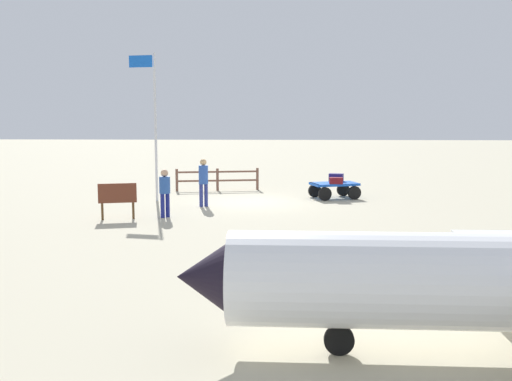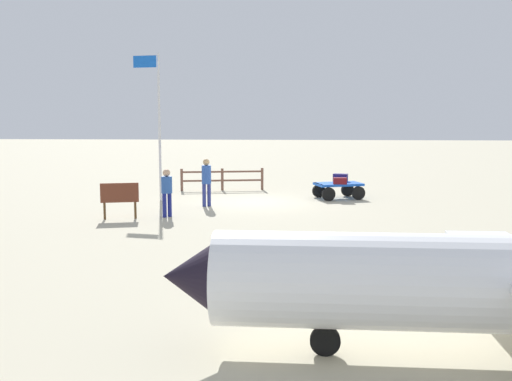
{
  "view_description": "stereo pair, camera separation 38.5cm",
  "coord_description": "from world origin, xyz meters",
  "px_view_note": "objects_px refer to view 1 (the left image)",
  "views": [
    {
      "loc": [
        -1.11,
        22.97,
        3.43
      ],
      "look_at": [
        -0.42,
        6.0,
        1.24
      ],
      "focal_mm": 40.8,
      "sensor_mm": 36.0,
      "label": 1
    },
    {
      "loc": [
        -1.49,
        22.95,
        3.43
      ],
      "look_at": [
        -0.42,
        6.0,
        1.24
      ],
      "focal_mm": 40.8,
      "sensor_mm": 36.0,
      "label": 2
    }
  ],
  "objects_px": {
    "suitcase_olive": "(336,181)",
    "flagpole": "(153,116)",
    "worker_trailing": "(203,178)",
    "signboard": "(117,195)",
    "worker_lead": "(165,189)",
    "suitcase_navy": "(336,177)",
    "luggage_cart": "(334,187)"
  },
  "relations": [
    {
      "from": "signboard",
      "to": "worker_lead",
      "type": "bearing_deg",
      "value": -162.07
    },
    {
      "from": "worker_trailing",
      "to": "flagpole",
      "type": "bearing_deg",
      "value": -31.94
    },
    {
      "from": "worker_lead",
      "to": "worker_trailing",
      "type": "bearing_deg",
      "value": -112.6
    },
    {
      "from": "luggage_cart",
      "to": "suitcase_navy",
      "type": "distance_m",
      "value": 0.64
    },
    {
      "from": "luggage_cart",
      "to": "suitcase_navy",
      "type": "relative_size",
      "value": 3.28
    },
    {
      "from": "suitcase_navy",
      "to": "suitcase_olive",
      "type": "bearing_deg",
      "value": 84.17
    },
    {
      "from": "worker_trailing",
      "to": "suitcase_olive",
      "type": "bearing_deg",
      "value": -158.85
    },
    {
      "from": "flagpole",
      "to": "worker_trailing",
      "type": "bearing_deg",
      "value": 148.06
    },
    {
      "from": "suitcase_navy",
      "to": "worker_lead",
      "type": "xyz_separation_m",
      "value": [
        6.28,
        5.33,
        0.15
      ]
    },
    {
      "from": "luggage_cart",
      "to": "flagpole",
      "type": "xyz_separation_m",
      "value": [
        7.31,
        1.06,
        2.96
      ]
    },
    {
      "from": "worker_lead",
      "to": "flagpole",
      "type": "xyz_separation_m",
      "value": [
        1.17,
        -3.75,
        2.45
      ]
    },
    {
      "from": "worker_lead",
      "to": "flagpole",
      "type": "relative_size",
      "value": 0.28
    },
    {
      "from": "luggage_cart",
      "to": "flagpole",
      "type": "relative_size",
      "value": 0.37
    },
    {
      "from": "worker_trailing",
      "to": "luggage_cart",
      "type": "bearing_deg",
      "value": -154.89
    },
    {
      "from": "flagpole",
      "to": "signboard",
      "type": "distance_m",
      "value": 4.99
    },
    {
      "from": "flagpole",
      "to": "signboard",
      "type": "height_order",
      "value": "flagpole"
    },
    {
      "from": "suitcase_olive",
      "to": "flagpole",
      "type": "relative_size",
      "value": 0.09
    },
    {
      "from": "suitcase_olive",
      "to": "signboard",
      "type": "relative_size",
      "value": 0.44
    },
    {
      "from": "worker_lead",
      "to": "signboard",
      "type": "height_order",
      "value": "worker_lead"
    },
    {
      "from": "suitcase_olive",
      "to": "worker_trailing",
      "type": "bearing_deg",
      "value": 21.15
    },
    {
      "from": "suitcase_olive",
      "to": "signboard",
      "type": "bearing_deg",
      "value": 32.5
    },
    {
      "from": "suitcase_olive",
      "to": "suitcase_navy",
      "type": "xyz_separation_m",
      "value": [
        -0.09,
        -0.92,
        0.03
      ]
    },
    {
      "from": "signboard",
      "to": "worker_trailing",
      "type": "bearing_deg",
      "value": -130.79
    },
    {
      "from": "worker_lead",
      "to": "flagpole",
      "type": "height_order",
      "value": "flagpole"
    },
    {
      "from": "luggage_cart",
      "to": "suitcase_navy",
      "type": "xyz_separation_m",
      "value": [
        -0.14,
        -0.52,
        0.35
      ]
    },
    {
      "from": "luggage_cart",
      "to": "suitcase_olive",
      "type": "xyz_separation_m",
      "value": [
        -0.04,
        0.4,
        0.32
      ]
    },
    {
      "from": "luggage_cart",
      "to": "worker_trailing",
      "type": "distance_m",
      "value": 5.71
    },
    {
      "from": "worker_trailing",
      "to": "flagpole",
      "type": "relative_size",
      "value": 0.31
    },
    {
      "from": "worker_lead",
      "to": "worker_trailing",
      "type": "relative_size",
      "value": 0.9
    },
    {
      "from": "suitcase_navy",
      "to": "worker_trailing",
      "type": "bearing_deg",
      "value": 29.0
    },
    {
      "from": "worker_lead",
      "to": "worker_trailing",
      "type": "distance_m",
      "value": 2.6
    },
    {
      "from": "flagpole",
      "to": "signboard",
      "type": "xyz_separation_m",
      "value": [
        0.31,
        4.23,
        -2.62
      ]
    }
  ]
}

